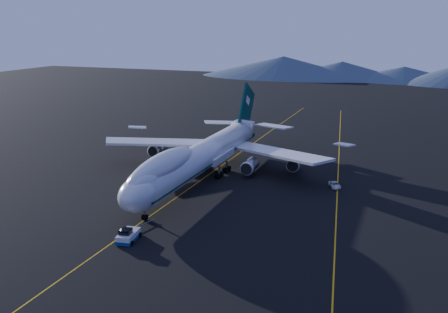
% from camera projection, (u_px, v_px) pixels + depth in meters
% --- Properties ---
extents(ground, '(500.00, 500.00, 0.00)m').
position_uv_depth(ground, '(202.00, 180.00, 116.85)').
color(ground, black).
rests_on(ground, ground).
extents(taxiway_line_main, '(0.25, 220.00, 0.01)m').
position_uv_depth(taxiway_line_main, '(202.00, 180.00, 116.85)').
color(taxiway_line_main, '#D59D0C').
rests_on(taxiway_line_main, ground).
extents(taxiway_line_side, '(28.08, 198.09, 0.01)m').
position_uv_depth(taxiway_line_side, '(338.00, 182.00, 115.39)').
color(taxiway_line_side, '#D59D0C').
rests_on(taxiway_line_side, ground).
extents(boeing_747, '(59.62, 72.43, 19.37)m').
position_uv_depth(boeing_747, '(202.00, 156.00, 115.38)').
color(boeing_747, silver).
rests_on(boeing_747, ground).
extents(pushback_tug, '(3.62, 5.58, 2.28)m').
position_uv_depth(pushback_tug, '(129.00, 236.00, 84.03)').
color(pushback_tug, silver).
rests_on(pushback_tug, ground).
extents(service_van, '(3.67, 4.82, 1.22)m').
position_uv_depth(service_van, '(335.00, 185.00, 111.11)').
color(service_van, white).
rests_on(service_van, ground).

